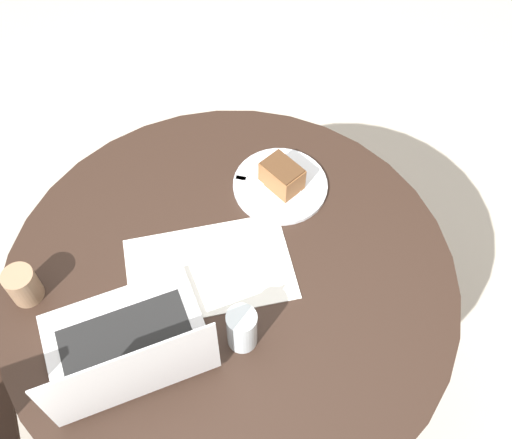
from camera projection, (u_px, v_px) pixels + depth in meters
The scene contains 9 objects.
ground_plane at pixel (237, 382), 1.99m from camera, with size 12.00×12.00×0.00m, color #B7AD9E.
dining_table at pixel (232, 307), 1.52m from camera, with size 1.06×1.06×0.73m.
paper_document at pixel (210, 269), 1.39m from camera, with size 0.44×0.35×0.00m.
plate at pixel (280, 185), 1.52m from camera, with size 0.24×0.24×0.01m.
cake_slice at pixel (282, 176), 1.49m from camera, with size 0.12×0.12×0.07m.
fork at pixel (261, 182), 1.52m from camera, with size 0.17×0.04×0.00m.
coffee_glass at pixel (23, 285), 1.32m from camera, with size 0.07×0.07×0.09m.
water_glass at pixel (242, 329), 1.25m from camera, with size 0.06×0.06×0.11m.
laptop at pixel (128, 348), 1.24m from camera, with size 0.42×0.38×0.23m.
Camera 1 is at (0.13, -0.66, 1.95)m, focal length 42.00 mm.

